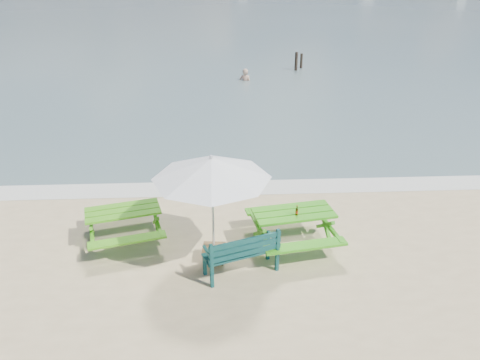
{
  "coord_description": "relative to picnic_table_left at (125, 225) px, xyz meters",
  "views": [
    {
      "loc": [
        0.07,
        -7.0,
        5.73
      ],
      "look_at": [
        0.58,
        3.0,
        1.0
      ],
      "focal_mm": 35.0,
      "sensor_mm": 36.0,
      "label": 1
    }
  ],
  "objects": [
    {
      "name": "park_bench",
      "position": [
        2.53,
        -1.34,
        -0.08
      ],
      "size": [
        1.58,
        0.98,
        0.92
      ],
      "color": "#0D3938",
      "rests_on": "ground"
    },
    {
      "name": "beer_bottle",
      "position": [
        3.76,
        -0.52,
        0.53
      ],
      "size": [
        0.06,
        0.06,
        0.23
      ],
      "color": "#8A5214",
      "rests_on": "picnic_table_right"
    },
    {
      "name": "patio_umbrella",
      "position": [
        1.99,
        -0.89,
        1.74
      ],
      "size": [
        2.56,
        2.56,
        2.32
      ],
      "color": "silver",
      "rests_on": "ground"
    },
    {
      "name": "mooring_pilings",
      "position": [
        6.83,
        17.76,
        0.0
      ],
      "size": [
        0.56,
        0.76,
        1.22
      ],
      "color": "black",
      "rests_on": "ground"
    },
    {
      "name": "foam_strip",
      "position": [
        2.04,
        2.5,
        -0.36
      ],
      "size": [
        22.0,
        0.9,
        0.01
      ],
      "primitive_type": "cube",
      "color": "silver",
      "rests_on": "ground"
    },
    {
      "name": "swimmer",
      "position": [
        3.63,
        15.23,
        -0.62
      ],
      "size": [
        0.74,
        0.61,
        1.74
      ],
      "color": "tan",
      "rests_on": "ground"
    },
    {
      "name": "side_table",
      "position": [
        1.99,
        -0.89,
        -0.21
      ],
      "size": [
        0.51,
        0.51,
        0.3
      ],
      "color": "brown",
      "rests_on": "ground"
    },
    {
      "name": "picnic_table_left",
      "position": [
        0.0,
        0.0,
        0.0
      ],
      "size": [
        2.01,
        2.14,
        0.77
      ],
      "color": "#459B17",
      "rests_on": "ground"
    },
    {
      "name": "picnic_table_right",
      "position": [
        3.72,
        -0.38,
        0.03
      ],
      "size": [
        2.02,
        2.18,
        0.82
      ],
      "color": "#359416",
      "rests_on": "ground"
    }
  ]
}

